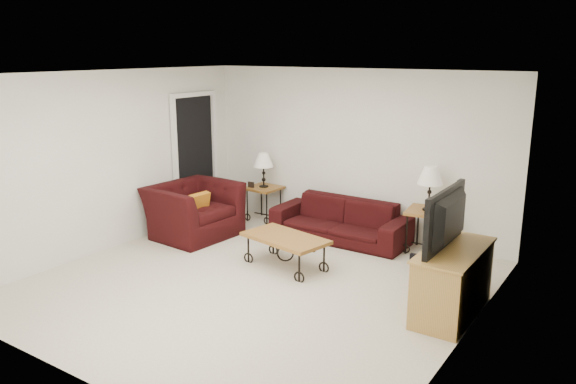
# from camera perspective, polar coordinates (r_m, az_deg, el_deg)

# --- Properties ---
(ground) EXTENTS (5.00, 5.00, 0.00)m
(ground) POSITION_cam_1_polar(r_m,az_deg,el_deg) (6.98, -3.22, -9.16)
(ground) COLOR beige
(ground) RESTS_ON ground
(wall_back) EXTENTS (5.00, 0.02, 2.50)m
(wall_back) POSITION_cam_1_polar(r_m,az_deg,el_deg) (8.68, 6.61, 4.02)
(wall_back) COLOR silver
(wall_back) RESTS_ON ground
(wall_front) EXTENTS (5.00, 0.02, 2.50)m
(wall_front) POSITION_cam_1_polar(r_m,az_deg,el_deg) (4.91, -21.24, -4.77)
(wall_front) COLOR silver
(wall_front) RESTS_ON ground
(wall_left) EXTENTS (0.02, 5.00, 2.50)m
(wall_left) POSITION_cam_1_polar(r_m,az_deg,el_deg) (8.31, -17.32, 3.02)
(wall_left) COLOR silver
(wall_left) RESTS_ON ground
(wall_right) EXTENTS (0.02, 5.00, 2.50)m
(wall_right) POSITION_cam_1_polar(r_m,az_deg,el_deg) (5.51, 17.94, -2.47)
(wall_right) COLOR silver
(wall_right) RESTS_ON ground
(ceiling) EXTENTS (5.00, 5.00, 0.00)m
(ceiling) POSITION_cam_1_polar(r_m,az_deg,el_deg) (6.42, -3.53, 11.80)
(ceiling) COLOR white
(ceiling) RESTS_ON wall_back
(doorway) EXTENTS (0.08, 0.94, 2.04)m
(doorway) POSITION_cam_1_polar(r_m,az_deg,el_deg) (9.43, -9.36, 3.32)
(doorway) COLOR black
(doorway) RESTS_ON ground
(sofa) EXTENTS (2.05, 0.80, 0.60)m
(sofa) POSITION_cam_1_polar(r_m,az_deg,el_deg) (8.46, 5.26, -2.83)
(sofa) COLOR black
(sofa) RESTS_ON ground
(side_table_left) EXTENTS (0.55, 0.55, 0.57)m
(side_table_left) POSITION_cam_1_polar(r_m,az_deg,el_deg) (9.39, -2.44, -1.16)
(side_table_left) COLOR #976126
(side_table_left) RESTS_ON ground
(side_table_right) EXTENTS (0.63, 0.63, 0.61)m
(side_table_right) POSITION_cam_1_polar(r_m,az_deg,el_deg) (8.12, 13.83, -3.86)
(side_table_right) COLOR #976126
(side_table_right) RESTS_ON ground
(lamp_left) EXTENTS (0.34, 0.34, 0.57)m
(lamp_left) POSITION_cam_1_polar(r_m,az_deg,el_deg) (9.26, -2.47, 2.23)
(lamp_left) COLOR black
(lamp_left) RESTS_ON side_table_left
(lamp_right) EXTENTS (0.39, 0.39, 0.61)m
(lamp_right) POSITION_cam_1_polar(r_m,az_deg,el_deg) (7.96, 14.09, 0.36)
(lamp_right) COLOR black
(lamp_right) RESTS_ON side_table_right
(photo_frame_left) EXTENTS (0.11, 0.03, 0.09)m
(photo_frame_left) POSITION_cam_1_polar(r_m,az_deg,el_deg) (9.28, -3.75, 0.74)
(photo_frame_left) COLOR black
(photo_frame_left) RESTS_ON side_table_left
(photo_frame_right) EXTENTS (0.12, 0.03, 0.10)m
(photo_frame_right) POSITION_cam_1_polar(r_m,az_deg,el_deg) (7.84, 14.64, -1.82)
(photo_frame_right) COLOR black
(photo_frame_right) RESTS_ON side_table_right
(coffee_table) EXTENTS (1.21, 0.81, 0.42)m
(coffee_table) POSITION_cam_1_polar(r_m,az_deg,el_deg) (7.40, -0.27, -6.04)
(coffee_table) COLOR #976126
(coffee_table) RESTS_ON ground
(armchair) EXTENTS (1.16, 1.31, 0.80)m
(armchair) POSITION_cam_1_polar(r_m,az_deg,el_deg) (8.67, -9.49, -1.85)
(armchair) COLOR black
(armchair) RESTS_ON ground
(throw_pillow) EXTENTS (0.12, 0.37, 0.36)m
(throw_pillow) POSITION_cam_1_polar(r_m,az_deg,el_deg) (8.51, -9.01, -1.31)
(throw_pillow) COLOR #BE6F18
(throw_pillow) RESTS_ON armchair
(tv_stand) EXTENTS (0.51, 1.23, 0.74)m
(tv_stand) POSITION_cam_1_polar(r_m,az_deg,el_deg) (6.33, 16.26, -8.66)
(tv_stand) COLOR #B38042
(tv_stand) RESTS_ON ground
(television) EXTENTS (0.14, 1.10, 0.63)m
(television) POSITION_cam_1_polar(r_m,az_deg,el_deg) (6.11, 16.52, -2.68)
(television) COLOR black
(television) RESTS_ON tv_stand
(backpack) EXTENTS (0.36, 0.32, 0.39)m
(backpack) POSITION_cam_1_polar(r_m,az_deg,el_deg) (7.54, 13.23, -6.13)
(backpack) COLOR black
(backpack) RESTS_ON ground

